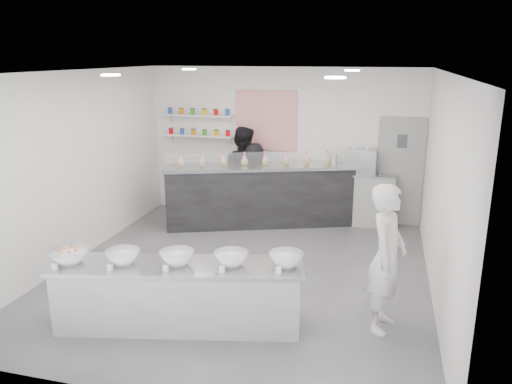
% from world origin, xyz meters
% --- Properties ---
extents(floor, '(6.00, 6.00, 0.00)m').
position_xyz_m(floor, '(0.00, 0.00, 0.00)').
color(floor, '#515156').
rests_on(floor, ground).
extents(ceiling, '(6.00, 6.00, 0.00)m').
position_xyz_m(ceiling, '(0.00, 0.00, 3.00)').
color(ceiling, white).
rests_on(ceiling, floor).
extents(back_wall, '(5.50, 0.00, 5.50)m').
position_xyz_m(back_wall, '(0.00, 3.00, 1.50)').
color(back_wall, white).
rests_on(back_wall, floor).
extents(left_wall, '(0.00, 6.00, 6.00)m').
position_xyz_m(left_wall, '(-2.75, 0.00, 1.50)').
color(left_wall, white).
rests_on(left_wall, floor).
extents(right_wall, '(0.00, 6.00, 6.00)m').
position_xyz_m(right_wall, '(2.75, 0.00, 1.50)').
color(right_wall, white).
rests_on(right_wall, floor).
extents(back_door, '(0.88, 0.04, 2.10)m').
position_xyz_m(back_door, '(2.30, 2.97, 1.05)').
color(back_door, gray).
rests_on(back_door, floor).
extents(pattern_panel, '(1.25, 0.03, 1.20)m').
position_xyz_m(pattern_panel, '(-0.35, 2.98, 1.95)').
color(pattern_panel, '#DE3E46').
rests_on(pattern_panel, back_wall).
extents(jar_shelf_lower, '(1.45, 0.22, 0.04)m').
position_xyz_m(jar_shelf_lower, '(-1.75, 2.90, 1.60)').
color(jar_shelf_lower, silver).
rests_on(jar_shelf_lower, back_wall).
extents(jar_shelf_upper, '(1.45, 0.22, 0.04)m').
position_xyz_m(jar_shelf_upper, '(-1.75, 2.90, 2.02)').
color(jar_shelf_upper, silver).
rests_on(jar_shelf_upper, back_wall).
extents(preserve_jars, '(1.45, 0.10, 0.56)m').
position_xyz_m(preserve_jars, '(-1.75, 2.88, 1.88)').
color(preserve_jars, '#CE000B').
rests_on(preserve_jars, jar_shelf_lower).
extents(downlight_0, '(0.24, 0.24, 0.02)m').
position_xyz_m(downlight_0, '(-1.40, -1.00, 2.98)').
color(downlight_0, white).
rests_on(downlight_0, ceiling).
extents(downlight_1, '(0.24, 0.24, 0.02)m').
position_xyz_m(downlight_1, '(1.40, -1.00, 2.98)').
color(downlight_1, white).
rests_on(downlight_1, ceiling).
extents(downlight_2, '(0.24, 0.24, 0.02)m').
position_xyz_m(downlight_2, '(-1.40, 1.60, 2.98)').
color(downlight_2, white).
rests_on(downlight_2, ceiling).
extents(downlight_3, '(0.24, 0.24, 0.02)m').
position_xyz_m(downlight_3, '(1.40, 1.60, 2.98)').
color(downlight_3, white).
rests_on(downlight_3, ceiling).
extents(prep_counter, '(3.07, 1.31, 0.82)m').
position_xyz_m(prep_counter, '(-0.31, -1.67, 0.41)').
color(prep_counter, '#999995').
rests_on(prep_counter, floor).
extents(back_bar, '(3.84, 2.00, 1.19)m').
position_xyz_m(back_bar, '(-0.19, 2.29, 0.59)').
color(back_bar, black).
rests_on(back_bar, floor).
extents(sneeze_guard, '(3.55, 1.34, 0.32)m').
position_xyz_m(sneeze_guard, '(-0.07, 1.98, 1.35)').
color(sneeze_guard, white).
rests_on(sneeze_guard, back_bar).
extents(espresso_ledge, '(1.38, 0.44, 1.02)m').
position_xyz_m(espresso_ledge, '(1.55, 2.78, 0.51)').
color(espresso_ledge, '#999995').
rests_on(espresso_ledge, floor).
extents(espresso_machine, '(0.58, 0.40, 0.45)m').
position_xyz_m(espresso_machine, '(1.56, 2.78, 1.25)').
color(espresso_machine, '#93969E').
rests_on(espresso_machine, espresso_ledge).
extents(cup_stacks, '(0.24, 0.24, 0.37)m').
position_xyz_m(cup_stacks, '(1.00, 2.78, 1.21)').
color(cup_stacks, tan).
rests_on(cup_stacks, espresso_ledge).
extents(prep_bowls, '(3.05, 1.15, 0.17)m').
position_xyz_m(prep_bowls, '(-0.31, -1.67, 0.90)').
color(prep_bowls, white).
rests_on(prep_bowls, prep_counter).
extents(label_cards, '(2.66, 0.04, 0.07)m').
position_xyz_m(label_cards, '(-0.43, -2.18, 0.85)').
color(label_cards, white).
rests_on(label_cards, prep_counter).
extents(cookie_bags, '(3.18, 1.30, 0.26)m').
position_xyz_m(cookie_bags, '(-0.19, 2.29, 1.32)').
color(cookie_bags, '#FF7DD8').
rests_on(cookie_bags, back_bar).
extents(woman_prep, '(0.56, 0.74, 1.81)m').
position_xyz_m(woman_prep, '(2.10, -1.07, 0.90)').
color(woman_prep, silver).
rests_on(woman_prep, floor).
extents(staff_left, '(0.99, 0.81, 1.88)m').
position_xyz_m(staff_left, '(-0.72, 2.54, 0.94)').
color(staff_left, black).
rests_on(staff_left, floor).
extents(staff_right, '(0.89, 0.75, 1.56)m').
position_xyz_m(staff_right, '(-0.50, 2.55, 0.78)').
color(staff_right, black).
rests_on(staff_right, floor).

